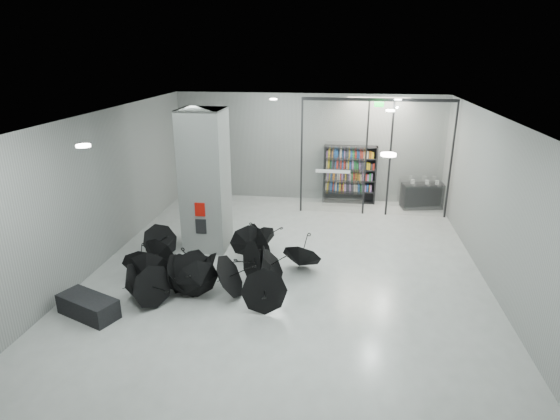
# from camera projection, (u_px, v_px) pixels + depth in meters

# --- Properties ---
(room) EXTENTS (14.00, 14.02, 4.01)m
(room) POSITION_uv_depth(u_px,v_px,m) (284.00, 172.00, 10.45)
(room) COLOR gray
(room) RESTS_ON ground
(column) EXTENTS (1.20, 1.20, 4.00)m
(column) POSITION_uv_depth(u_px,v_px,m) (205.00, 181.00, 12.92)
(column) COLOR slate
(column) RESTS_ON ground
(fire_cabinet) EXTENTS (0.28, 0.04, 0.38)m
(fire_cabinet) POSITION_uv_depth(u_px,v_px,m) (200.00, 210.00, 12.56)
(fire_cabinet) COLOR #A50A07
(fire_cabinet) RESTS_ON column
(info_panel) EXTENTS (0.30, 0.03, 0.42)m
(info_panel) POSITION_uv_depth(u_px,v_px,m) (201.00, 227.00, 12.72)
(info_panel) COLOR black
(info_panel) RESTS_ON column
(exit_sign) EXTENTS (0.30, 0.06, 0.15)m
(exit_sign) POSITION_uv_depth(u_px,v_px,m) (379.00, 104.00, 14.77)
(exit_sign) COLOR #0CE533
(exit_sign) RESTS_ON room
(glass_partition) EXTENTS (5.06, 0.08, 4.00)m
(glass_partition) POSITION_uv_depth(u_px,v_px,m) (375.00, 153.00, 15.50)
(glass_partition) COLOR silver
(glass_partition) RESTS_ON ground
(bench) EXTENTS (1.50, 1.07, 0.44)m
(bench) POSITION_uv_depth(u_px,v_px,m) (88.00, 306.00, 9.95)
(bench) COLOR black
(bench) RESTS_ON ground
(bookshelf) EXTENTS (1.97, 0.43, 2.15)m
(bookshelf) POSITION_uv_depth(u_px,v_px,m) (350.00, 175.00, 17.14)
(bookshelf) COLOR black
(bookshelf) RESTS_ON ground
(shop_counter) EXTENTS (1.60, 0.88, 0.91)m
(shop_counter) POSITION_uv_depth(u_px,v_px,m) (423.00, 196.00, 16.70)
(shop_counter) COLOR black
(shop_counter) RESTS_ON ground
(umbrella_cluster) EXTENTS (5.40, 4.32, 1.29)m
(umbrella_cluster) POSITION_uv_depth(u_px,v_px,m) (211.00, 271.00, 11.33)
(umbrella_cluster) COLOR black
(umbrella_cluster) RESTS_ON ground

